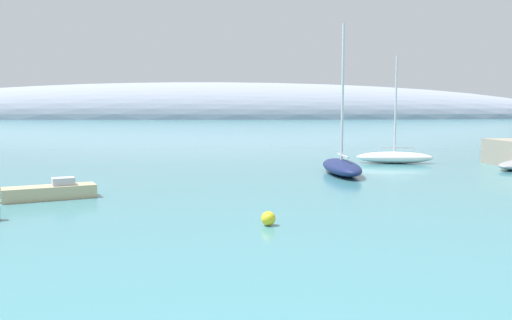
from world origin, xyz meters
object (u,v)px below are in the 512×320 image
object	(u,v)px
motorboat_sand_outer	(50,192)
mooring_buoy_yellow	(268,218)
sailboat_white_near_shore	(394,157)
sailboat_navy_mid_mooring	(341,166)

from	to	relation	value
motorboat_sand_outer	mooring_buoy_yellow	world-z (taller)	motorboat_sand_outer
sailboat_white_near_shore	mooring_buoy_yellow	bearing A→B (deg)	70.89
mooring_buoy_yellow	sailboat_navy_mid_mooring	bearing A→B (deg)	68.26
sailboat_navy_mid_mooring	motorboat_sand_outer	xyz separation A→B (m)	(-17.65, -9.64, -0.22)
sailboat_white_near_shore	sailboat_navy_mid_mooring	xyz separation A→B (m)	(-6.30, -7.42, 0.04)
motorboat_sand_outer	mooring_buoy_yellow	bearing A→B (deg)	-55.64
motorboat_sand_outer	mooring_buoy_yellow	distance (m)	13.02
sailboat_white_near_shore	mooring_buoy_yellow	xyz separation A→B (m)	(-12.87, -23.91, -0.29)
sailboat_navy_mid_mooring	mooring_buoy_yellow	size ratio (longest dim) A/B	18.19
sailboat_white_near_shore	sailboat_navy_mid_mooring	size ratio (longest dim) A/B	0.86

